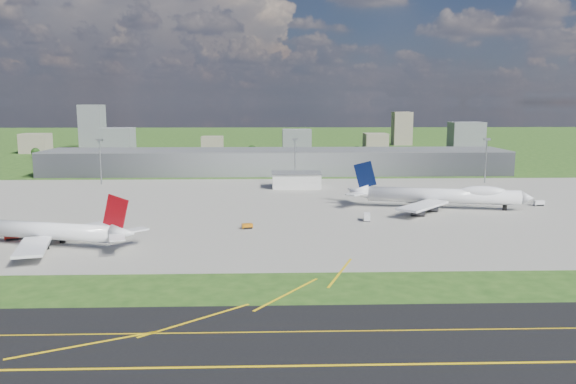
{
  "coord_description": "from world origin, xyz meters",
  "views": [
    {
      "loc": [
        -4.04,
        -202.91,
        46.11
      ],
      "look_at": [
        3.22,
        29.06,
        9.0
      ],
      "focal_mm": 35.0,
      "sensor_mm": 36.0,
      "label": 1
    }
  ],
  "objects_px": {
    "airliner_red_twin": "(46,231)",
    "van_white_near": "(367,217)",
    "van_white_far": "(539,203)",
    "airliner_blue_quad": "(443,196)",
    "tug_yellow": "(247,226)",
    "fire_truck": "(16,235)"
  },
  "relations": [
    {
      "from": "van_white_near",
      "to": "van_white_far",
      "type": "distance_m",
      "value": 88.1
    },
    {
      "from": "airliner_red_twin",
      "to": "tug_yellow",
      "type": "distance_m",
      "value": 68.34
    },
    {
      "from": "airliner_blue_quad",
      "to": "tug_yellow",
      "type": "height_order",
      "value": "airliner_blue_quad"
    },
    {
      "from": "tug_yellow",
      "to": "van_white_far",
      "type": "bearing_deg",
      "value": 3.98
    },
    {
      "from": "airliner_blue_quad",
      "to": "van_white_far",
      "type": "height_order",
      "value": "airliner_blue_quad"
    },
    {
      "from": "van_white_near",
      "to": "fire_truck",
      "type": "bearing_deg",
      "value": 110.16
    },
    {
      "from": "tug_yellow",
      "to": "van_white_far",
      "type": "height_order",
      "value": "van_white_far"
    },
    {
      "from": "fire_truck",
      "to": "airliner_red_twin",
      "type": "bearing_deg",
      "value": -54.18
    },
    {
      "from": "airliner_blue_quad",
      "to": "van_white_near",
      "type": "relative_size",
      "value": 13.26
    },
    {
      "from": "airliner_blue_quad",
      "to": "airliner_red_twin",
      "type": "bearing_deg",
      "value": -145.98
    },
    {
      "from": "van_white_far",
      "to": "airliner_blue_quad",
      "type": "bearing_deg",
      "value": 178.29
    },
    {
      "from": "airliner_red_twin",
      "to": "fire_truck",
      "type": "height_order",
      "value": "airliner_red_twin"
    },
    {
      "from": "airliner_blue_quad",
      "to": "van_white_near",
      "type": "xyz_separation_m",
      "value": [
        -37.54,
        -24.75,
        -4.29
      ]
    },
    {
      "from": "airliner_red_twin",
      "to": "tug_yellow",
      "type": "bearing_deg",
      "value": -145.14
    },
    {
      "from": "airliner_blue_quad",
      "to": "fire_truck",
      "type": "relative_size",
      "value": 9.94
    },
    {
      "from": "airliner_red_twin",
      "to": "airliner_blue_quad",
      "type": "relative_size",
      "value": 0.83
    },
    {
      "from": "van_white_near",
      "to": "van_white_far",
      "type": "xyz_separation_m",
      "value": [
        82.95,
        29.68,
        -0.18
      ]
    },
    {
      "from": "fire_truck",
      "to": "van_white_far",
      "type": "distance_m",
      "value": 214.84
    },
    {
      "from": "airliner_red_twin",
      "to": "van_white_near",
      "type": "relative_size",
      "value": 10.99
    },
    {
      "from": "airliner_red_twin",
      "to": "van_white_far",
      "type": "bearing_deg",
      "value": -146.07
    },
    {
      "from": "airliner_red_twin",
      "to": "van_white_near",
      "type": "xyz_separation_m",
      "value": [
        110.87,
        35.6,
        -3.39
      ]
    },
    {
      "from": "fire_truck",
      "to": "tug_yellow",
      "type": "distance_m",
      "value": 79.04
    }
  ]
}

